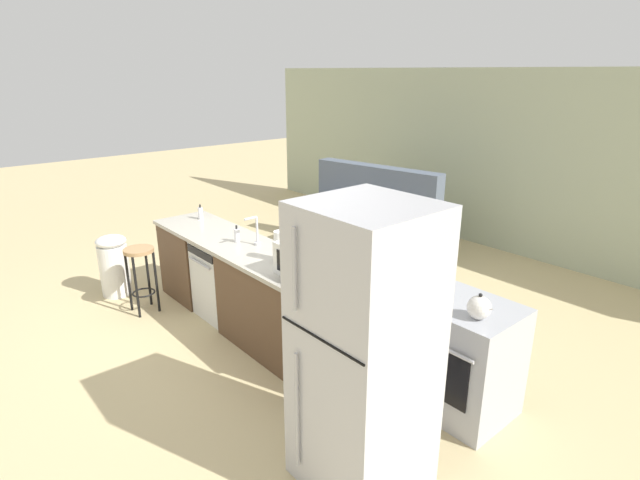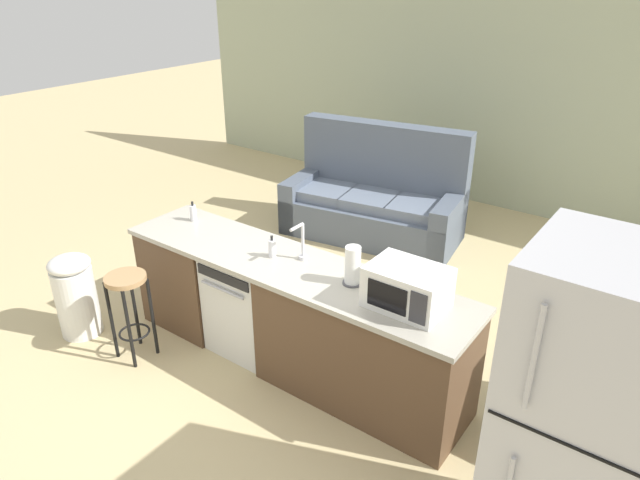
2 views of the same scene
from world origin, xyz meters
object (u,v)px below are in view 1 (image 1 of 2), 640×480
(dish_soap_bottle, at_px, (201,213))
(couch, at_px, (367,228))
(dishwasher, at_px, (227,279))
(refrigerator, at_px, (364,352))
(stove_range, at_px, (462,357))
(bar_stool, at_px, (140,266))
(trash_bin, at_px, (114,265))
(kettle, at_px, (479,307))
(microwave, at_px, (307,260))
(soap_bottle, at_px, (237,235))
(paper_towel_roll, at_px, (280,246))

(dish_soap_bottle, distance_m, couch, 2.50)
(dishwasher, distance_m, refrigerator, 2.71)
(dishwasher, relative_size, stove_range, 0.93)
(stove_range, xyz_separation_m, bar_stool, (-3.27, -1.22, 0.08))
(trash_bin, bearing_deg, dishwasher, 29.52)
(bar_stool, bearing_deg, dishwasher, 45.06)
(kettle, bearing_deg, dish_soap_bottle, -175.18)
(microwave, height_order, soap_bottle, microwave)
(dishwasher, xyz_separation_m, stove_range, (2.60, 0.55, 0.03))
(refrigerator, xyz_separation_m, bar_stool, (-3.27, -0.13, -0.40))
(microwave, xyz_separation_m, couch, (-1.73, 2.52, -0.65))
(refrigerator, relative_size, dish_soap_bottle, 10.63)
(paper_towel_roll, xyz_separation_m, couch, (-1.29, 2.48, -0.64))
(paper_towel_roll, height_order, soap_bottle, paper_towel_roll)
(dishwasher, xyz_separation_m, paper_towel_roll, (0.94, 0.04, 0.62))
(stove_range, distance_m, soap_bottle, 2.48)
(trash_bin, bearing_deg, dish_soap_bottle, 56.76)
(kettle, xyz_separation_m, trash_bin, (-4.10, -1.17, -0.61))
(dishwasher, relative_size, paper_towel_roll, 2.98)
(paper_towel_roll, height_order, couch, couch)
(stove_range, bearing_deg, paper_towel_roll, -162.80)
(dishwasher, xyz_separation_m, couch, (-0.35, 2.52, -0.03))
(stove_range, xyz_separation_m, refrigerator, (-0.00, -1.10, 0.48))
(stove_range, distance_m, kettle, 0.57)
(dishwasher, distance_m, trash_bin, 1.53)
(refrigerator, distance_m, microwave, 1.34)
(bar_stool, bearing_deg, dish_soap_bottle, 95.65)
(microwave, bearing_deg, couch, 124.47)
(refrigerator, height_order, soap_bottle, refrigerator)
(dishwasher, xyz_separation_m, refrigerator, (2.60, -0.55, 0.51))
(refrigerator, bearing_deg, dishwasher, 168.07)
(kettle, height_order, bar_stool, kettle)
(kettle, distance_m, couch, 3.80)
(microwave, bearing_deg, bar_stool, -161.87)
(microwave, bearing_deg, stove_range, 24.34)
(stove_range, bearing_deg, dishwasher, -168.09)
(dishwasher, distance_m, couch, 2.54)
(dishwasher, relative_size, microwave, 1.68)
(microwave, xyz_separation_m, kettle, (1.38, 0.42, -0.05))
(microwave, distance_m, couch, 3.13)
(dishwasher, relative_size, kettle, 4.10)
(microwave, bearing_deg, trash_bin, -164.53)
(paper_towel_roll, bearing_deg, bar_stool, -156.27)
(stove_range, xyz_separation_m, kettle, (0.17, -0.13, 0.53))
(stove_range, bearing_deg, refrigerator, -90.01)
(paper_towel_roll, bearing_deg, couch, 117.44)
(dishwasher, distance_m, paper_towel_roll, 1.13)
(paper_towel_roll, relative_size, bar_stool, 0.38)
(soap_bottle, distance_m, kettle, 2.57)
(dish_soap_bottle, xyz_separation_m, bar_stool, (0.08, -0.80, -0.44))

